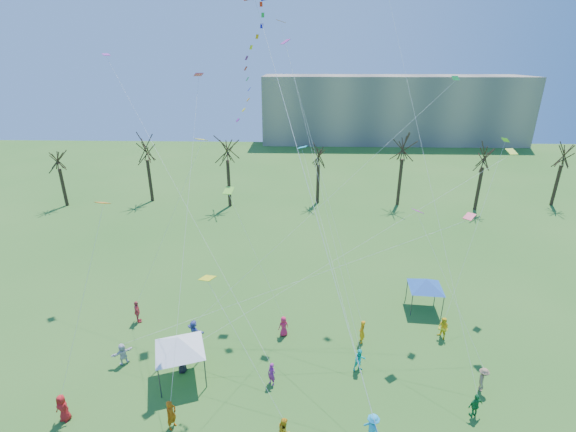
{
  "coord_description": "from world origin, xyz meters",
  "views": [
    {
      "loc": [
        0.86,
        -15.38,
        19.17
      ],
      "look_at": [
        0.16,
        5.0,
        11.0
      ],
      "focal_mm": 25.0,
      "sensor_mm": 36.0,
      "label": 1
    }
  ],
  "objects_px": {
    "big_box_kite": "(255,66)",
    "canopy_tent_blue": "(426,283)",
    "distant_building": "(392,109)",
    "canopy_tent_white": "(179,344)"
  },
  "relations": [
    {
      "from": "distant_building",
      "to": "big_box_kite",
      "type": "distance_m",
      "value": 77.6
    },
    {
      "from": "canopy_tent_white",
      "to": "canopy_tent_blue",
      "type": "distance_m",
      "value": 19.34
    },
    {
      "from": "canopy_tent_blue",
      "to": "big_box_kite",
      "type": "bearing_deg",
      "value": -164.21
    },
    {
      "from": "big_box_kite",
      "to": "canopy_tent_white",
      "type": "distance_m",
      "value": 17.27
    },
    {
      "from": "big_box_kite",
      "to": "canopy_tent_blue",
      "type": "xyz_separation_m",
      "value": [
        12.82,
        3.62,
        -16.3
      ]
    },
    {
      "from": "big_box_kite",
      "to": "canopy_tent_blue",
      "type": "relative_size",
      "value": 6.97
    },
    {
      "from": "canopy_tent_white",
      "to": "canopy_tent_blue",
      "type": "height_order",
      "value": "canopy_tent_white"
    },
    {
      "from": "distant_building",
      "to": "canopy_tent_blue",
      "type": "bearing_deg",
      "value": -99.06
    },
    {
      "from": "canopy_tent_blue",
      "to": "distant_building",
      "type": "bearing_deg",
      "value": 80.94
    },
    {
      "from": "distant_building",
      "to": "canopy_tent_blue",
      "type": "xyz_separation_m",
      "value": [
        -11.06,
        -69.37,
        -5.19
      ]
    }
  ]
}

